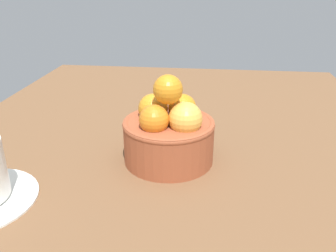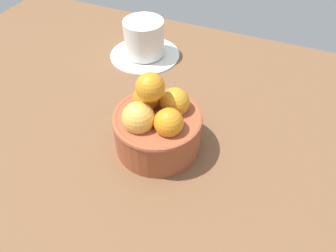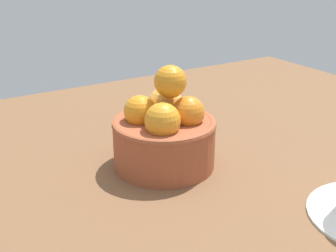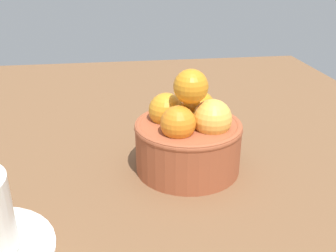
# 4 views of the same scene
# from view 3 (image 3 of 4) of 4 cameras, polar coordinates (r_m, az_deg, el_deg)

# --- Properties ---
(ground_plane) EXTENTS (1.14, 0.80, 0.05)m
(ground_plane) POSITION_cam_3_polar(r_m,az_deg,el_deg) (0.61, -0.47, -7.08)
(ground_plane) COLOR brown
(terracotta_bowl) EXTENTS (0.14, 0.14, 0.14)m
(terracotta_bowl) POSITION_cam_3_polar(r_m,az_deg,el_deg) (0.58, -0.47, -0.84)
(terracotta_bowl) COLOR #9E4C2D
(terracotta_bowl) RESTS_ON ground_plane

